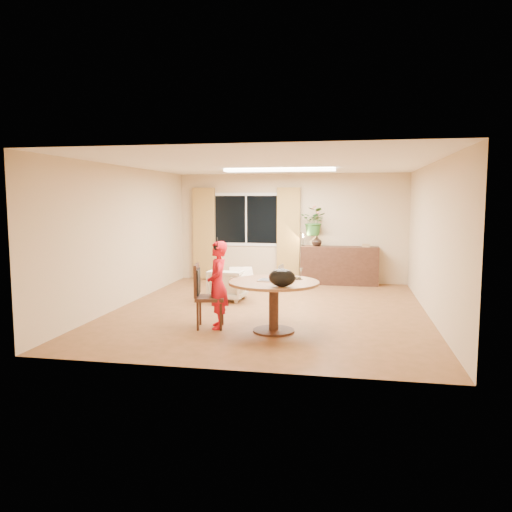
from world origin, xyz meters
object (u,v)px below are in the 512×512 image
at_px(dining_chair, 210,296).
at_px(armchair, 228,284).
at_px(child, 218,285).
at_px(dining_table, 274,292).
at_px(sideboard, 339,266).

relative_size(dining_chair, armchair, 1.45).
height_order(dining_chair, armchair, dining_chair).
bearing_deg(child, dining_table, 67.92).
distance_m(dining_chair, child, 0.21).
bearing_deg(dining_table, dining_chair, 176.75).
relative_size(dining_table, child, 1.00).
distance_m(dining_table, armchair, 2.55).
xyz_separation_m(dining_table, child, (-0.88, 0.07, 0.07)).
xyz_separation_m(dining_chair, sideboard, (1.88, 4.42, -0.05)).
bearing_deg(armchair, dining_chair, 101.45).
distance_m(child, sideboard, 4.75).
height_order(dining_table, dining_chair, dining_chair).
bearing_deg(armchair, dining_table, 124.41).
height_order(dining_table, child, child).
xyz_separation_m(dining_table, sideboard, (0.88, 4.47, -0.16)).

